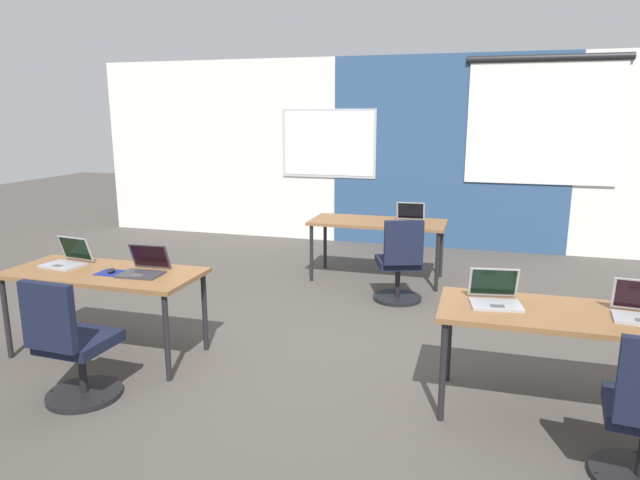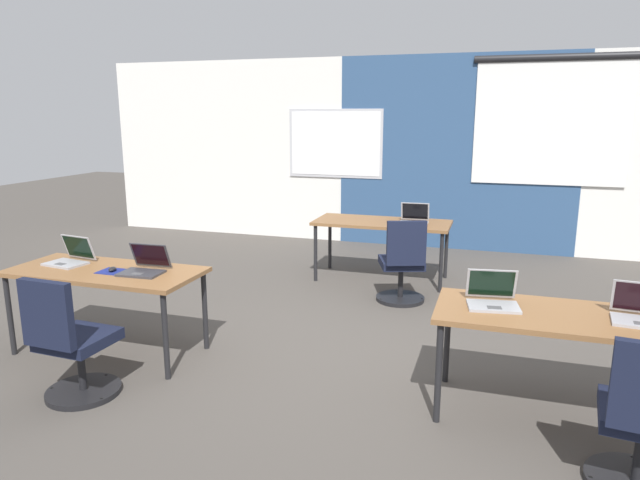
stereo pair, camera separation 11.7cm
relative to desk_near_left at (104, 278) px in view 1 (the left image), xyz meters
The scene contains 13 objects.
ground_plane 1.96m from the desk_near_left, 18.92° to the left, with size 24.00×24.00×0.00m.
back_wall_assembly 5.17m from the desk_near_left, 69.64° to the left, with size 10.00×0.27×2.80m.
desk_near_left is the anchor object (origin of this frame).
desk_near_right 3.50m from the desk_near_left, ahead, with size 1.60×0.70×0.72m.
desk_far_center 3.30m from the desk_near_left, 57.99° to the left, with size 1.60×0.70×0.72m.
laptop_near_left_inner 0.38m from the desk_near_left, ahead, with size 0.35×0.33×0.22m.
mousepad_near_left_inner 0.12m from the desk_near_left, 17.51° to the right, with size 0.22×0.19×0.00m.
mouse_near_left_inner 0.13m from the desk_near_left, 17.51° to the right, with size 0.09×0.11×0.03m.
chair_near_left_inner 0.86m from the desk_near_left, 69.25° to the right, with size 0.52×0.55×0.92m.
laptop_near_right_inner 3.06m from the desk_near_left, ahead, with size 0.37×0.35×0.23m.
laptop_near_left_end 0.43m from the desk_near_left, 169.12° to the left, with size 0.37×0.34×0.23m.
laptop_far_right 3.52m from the desk_near_left, 52.77° to the left, with size 0.34×0.31×0.23m.
chair_far_right 2.95m from the desk_near_left, 43.35° to the left, with size 0.56×0.61×0.92m.
Camera 1 is at (1.19, -4.38, 1.98)m, focal length 31.77 mm.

